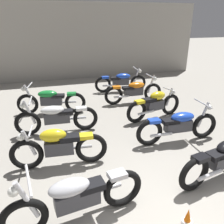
% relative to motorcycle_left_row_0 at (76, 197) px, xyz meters
% --- Properties ---
extents(back_wall, '(12.90, 0.24, 3.60)m').
position_rel_motorcycle_left_row_0_xyz_m(back_wall, '(1.39, 9.02, 1.35)').
color(back_wall, '#9E998E').
rests_on(back_wall, ground).
extents(motorcycle_left_row_0, '(2.17, 0.68, 0.97)m').
position_rel_motorcycle_left_row_0_xyz_m(motorcycle_left_row_0, '(0.00, 0.00, 0.00)').
color(motorcycle_left_row_0, black).
rests_on(motorcycle_left_row_0, ground).
extents(motorcycle_left_row_1, '(1.97, 0.48, 0.88)m').
position_rel_motorcycle_left_row_0_xyz_m(motorcycle_left_row_1, '(-0.12, 1.52, 0.01)').
color(motorcycle_left_row_1, black).
rests_on(motorcycle_left_row_1, ground).
extents(motorcycle_left_row_2, '(2.17, 0.68, 0.97)m').
position_rel_motorcycle_left_row_0_xyz_m(motorcycle_left_row_2, '(-0.05, 3.07, 0.00)').
color(motorcycle_left_row_2, black).
rests_on(motorcycle_left_row_2, ground).
extents(motorcycle_left_row_3, '(2.15, 0.72, 0.97)m').
position_rel_motorcycle_left_row_0_xyz_m(motorcycle_left_row_3, '(-0.11, 4.51, 0.00)').
color(motorcycle_left_row_3, black).
rests_on(motorcycle_left_row_3, ground).
extents(motorcycle_right_row_1, '(2.17, 0.68, 0.97)m').
position_rel_motorcycle_left_row_0_xyz_m(motorcycle_right_row_1, '(2.77, 1.70, 0.00)').
color(motorcycle_right_row_1, black).
rests_on(motorcycle_right_row_1, ground).
extents(motorcycle_right_row_2, '(1.95, 0.64, 0.88)m').
position_rel_motorcycle_left_row_0_xyz_m(motorcycle_right_row_2, '(2.87, 3.17, 0.01)').
color(motorcycle_right_row_2, black).
rests_on(motorcycle_right_row_2, ground).
extents(motorcycle_right_row_3, '(2.17, 0.68, 0.97)m').
position_rel_motorcycle_left_row_0_xyz_m(motorcycle_right_row_3, '(2.80, 4.66, 0.00)').
color(motorcycle_right_row_3, black).
rests_on(motorcycle_right_row_3, ground).
extents(motorcycle_right_row_4, '(2.17, 0.68, 0.97)m').
position_rel_motorcycle_left_row_0_xyz_m(motorcycle_right_row_4, '(2.81, 6.11, 0.00)').
color(motorcycle_right_row_4, black).
rests_on(motorcycle_right_row_4, ground).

